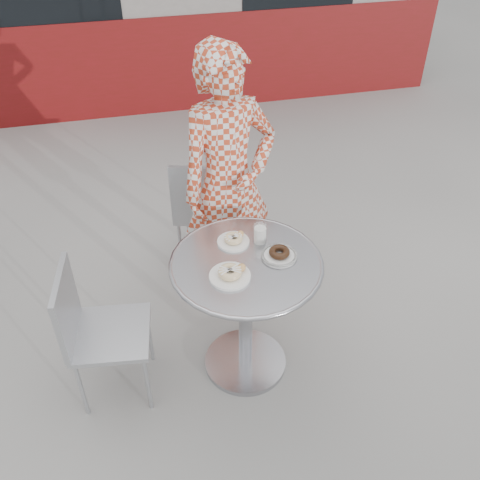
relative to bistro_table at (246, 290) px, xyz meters
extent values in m
plane|color=#A7A49F|center=(0.04, -0.02, -0.60)|extent=(60.00, 60.00, 0.00)
cube|color=maroon|center=(0.04, 3.66, -0.10)|extent=(6.02, 0.20, 1.00)
cylinder|color=#B5B5BA|center=(0.00, 0.00, -0.58)|extent=(0.48, 0.48, 0.03)
cylinder|color=#B5B5BA|center=(0.00, 0.00, -0.20)|extent=(0.08, 0.08, 0.76)
cylinder|color=#B5B5BA|center=(0.00, 0.00, 0.18)|extent=(0.76, 0.76, 0.02)
torus|color=#B5B5BA|center=(0.00, 0.00, 0.18)|extent=(0.79, 0.79, 0.03)
cube|color=#ADB0B5|center=(-0.02, 1.01, -0.15)|extent=(0.52, 0.52, 0.03)
cube|color=#ADB0B5|center=(-0.08, 0.82, 0.07)|extent=(0.41, 0.15, 0.42)
cube|color=#ADB0B5|center=(-0.72, 0.02, -0.17)|extent=(0.45, 0.45, 0.03)
cube|color=#ADB0B5|center=(-0.91, 0.04, 0.04)|extent=(0.08, 0.40, 0.40)
imported|color=#B8381C|center=(0.05, 0.66, 0.24)|extent=(0.70, 0.55, 1.68)
cylinder|color=white|center=(-0.03, 0.17, 0.20)|extent=(0.17, 0.17, 0.01)
torus|color=#DBA754|center=(-0.03, 0.17, 0.22)|extent=(0.10, 0.10, 0.03)
sphere|color=#B77A3F|center=(0.02, 0.20, 0.22)|extent=(0.03, 0.03, 0.03)
cylinder|color=white|center=(-0.10, -0.09, 0.20)|extent=(0.20, 0.20, 0.01)
torus|color=#DBA754|center=(-0.10, -0.09, 0.23)|extent=(0.12, 0.12, 0.04)
sphere|color=#B77A3F|center=(-0.04, -0.07, 0.23)|extent=(0.04, 0.04, 0.04)
cylinder|color=white|center=(0.17, 0.00, 0.20)|extent=(0.18, 0.18, 0.01)
torus|color=black|center=(0.17, 0.00, 0.22)|extent=(0.11, 0.11, 0.04)
torus|color=black|center=(0.17, 0.00, 0.20)|extent=(0.19, 0.19, 0.02)
cylinder|color=white|center=(0.11, 0.14, 0.24)|extent=(0.06, 0.06, 0.09)
cylinder|color=white|center=(0.11, 0.14, 0.25)|extent=(0.07, 0.07, 0.11)
camera|label=1|loc=(-0.50, -1.97, 1.95)|focal=40.00mm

